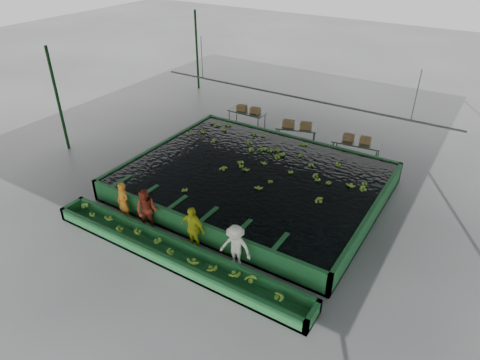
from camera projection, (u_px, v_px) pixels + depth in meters
The scene contains 21 objects.
ground at pixel (233, 207), 16.75m from camera, with size 80.00×80.00×0.00m, color slate.
shed_roof at pixel (232, 83), 14.18m from camera, with size 20.00×22.00×0.04m, color gray.
shed_posts at pixel (233, 151), 15.46m from camera, with size 20.00×22.00×5.00m, color black, non-canonical shape.
flotation_tank at pixel (253, 181), 17.61m from camera, with size 10.00×8.00×0.90m, color #1D5F2C, non-canonical shape.
tank_water at pixel (253, 172), 17.40m from camera, with size 9.70×7.70×0.00m, color black.
sorting_trough at pixel (174, 254), 14.00m from camera, with size 10.00×1.00×0.50m, color #1D5F2C, non-canonical shape.
cableway_rail at pixel (294, 97), 18.84m from camera, with size 0.08×0.08×14.00m, color #59605B.
rail_hanger_left at pixel (202, 58), 20.60m from camera, with size 0.04×0.04×2.00m, color #59605B.
rail_hanger_right at pixel (416, 96), 16.04m from camera, with size 0.04×0.04×2.00m, color #59605B.
worker_a at pixel (123, 202), 15.67m from camera, with size 0.57×0.38×1.56m, color orange.
worker_b at pixel (147, 211), 15.13m from camera, with size 0.80×0.62×1.65m, color #A13320.
worker_c at pixel (193, 229), 14.18m from camera, with size 1.00×0.42×1.71m, color #BEC919.
worker_d at pixel (235, 247), 13.43m from camera, with size 1.05×0.60×1.62m, color white.
packing_table_left at pixel (247, 119), 23.12m from camera, with size 2.04×0.81×0.93m, color #59605B, non-canonical shape.
packing_table_mid at pixel (296, 135), 21.37m from camera, with size 2.01×0.80×0.91m, color #59605B, non-canonical shape.
packing_table_right at pixel (355, 152), 19.78m from camera, with size 2.17×0.87×0.99m, color #59605B, non-canonical shape.
box_stack_left at pixel (249, 112), 22.85m from camera, with size 1.30×0.36×0.28m, color olive, non-canonical shape.
box_stack_mid at pixel (297, 127), 21.10m from camera, with size 1.42×0.39×0.30m, color olive, non-canonical shape.
box_stack_right at pixel (357, 141), 19.58m from camera, with size 1.24×0.34×0.27m, color olive, non-canonical shape.
floating_bananas at pixel (263, 164), 17.98m from camera, with size 8.75×5.97×0.12m, color #6AA32B, non-canonical shape.
trough_bananas at pixel (173, 250), 13.93m from camera, with size 8.32×0.55×0.11m, color #6AA32B, non-canonical shape.
Camera 1 is at (7.57, -11.56, 9.53)m, focal length 32.00 mm.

